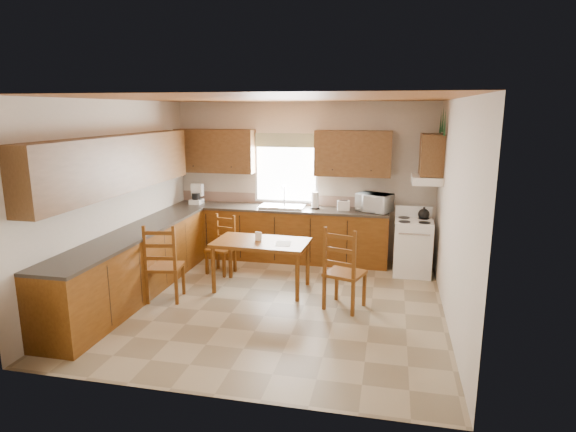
% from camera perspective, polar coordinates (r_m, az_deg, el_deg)
% --- Properties ---
extents(floor, '(4.50, 4.50, 0.00)m').
position_cam_1_polar(floor, '(6.64, -1.84, -10.23)').
color(floor, gray).
rests_on(floor, ground).
extents(ceiling, '(4.50, 4.50, 0.00)m').
position_cam_1_polar(ceiling, '(6.13, -2.02, 13.75)').
color(ceiling, brown).
rests_on(ceiling, floor).
extents(wall_left, '(4.50, 4.50, 0.00)m').
position_cam_1_polar(wall_left, '(7.13, -19.76, 1.94)').
color(wall_left, beige).
rests_on(wall_left, floor).
extents(wall_right, '(4.50, 4.50, 0.00)m').
position_cam_1_polar(wall_right, '(6.11, 19.00, 0.33)').
color(wall_right, beige).
rests_on(wall_right, floor).
extents(wall_back, '(4.50, 4.50, 0.00)m').
position_cam_1_polar(wall_back, '(8.41, 1.82, 4.19)').
color(wall_back, beige).
rests_on(wall_back, floor).
extents(wall_front, '(4.50, 4.50, 0.00)m').
position_cam_1_polar(wall_front, '(4.16, -9.52, -4.66)').
color(wall_front, beige).
rests_on(wall_front, floor).
extents(lower_cab_back, '(3.75, 0.60, 0.88)m').
position_cam_1_polar(lower_cab_back, '(8.38, -1.12, -2.18)').
color(lower_cab_back, brown).
rests_on(lower_cab_back, floor).
extents(lower_cab_left, '(0.60, 3.60, 0.88)m').
position_cam_1_polar(lower_cab_left, '(7.07, -17.78, -5.62)').
color(lower_cab_left, brown).
rests_on(lower_cab_left, floor).
extents(counter_back, '(3.75, 0.63, 0.04)m').
position_cam_1_polar(counter_back, '(8.28, -1.13, 0.90)').
color(counter_back, '#383129').
rests_on(counter_back, lower_cab_back).
extents(counter_left, '(0.63, 3.60, 0.04)m').
position_cam_1_polar(counter_left, '(6.94, -18.03, -2.01)').
color(counter_left, '#383129').
rests_on(counter_left, lower_cab_left).
extents(backsplash, '(3.75, 0.01, 0.18)m').
position_cam_1_polar(backsplash, '(8.53, -0.69, 2.00)').
color(backsplash, '#8E6F5F').
rests_on(backsplash, counter_back).
extents(upper_cab_back_left, '(1.41, 0.33, 0.75)m').
position_cam_1_polar(upper_cab_back_left, '(8.61, -8.63, 7.64)').
color(upper_cab_back_left, brown).
rests_on(upper_cab_back_left, wall_back).
extents(upper_cab_back_right, '(1.25, 0.33, 0.75)m').
position_cam_1_polar(upper_cab_back_right, '(8.08, 7.70, 7.35)').
color(upper_cab_back_right, brown).
rests_on(upper_cab_back_right, wall_back).
extents(upper_cab_left, '(0.33, 3.60, 0.75)m').
position_cam_1_polar(upper_cab_left, '(6.85, -19.55, 5.83)').
color(upper_cab_left, brown).
rests_on(upper_cab_left, wall_left).
extents(upper_cab_stove, '(0.33, 0.62, 0.62)m').
position_cam_1_polar(upper_cab_stove, '(7.64, 16.65, 6.99)').
color(upper_cab_stove, brown).
rests_on(upper_cab_stove, wall_right).
extents(range_hood, '(0.44, 0.62, 0.12)m').
position_cam_1_polar(range_hood, '(7.68, 16.10, 4.19)').
color(range_hood, white).
rests_on(range_hood, wall_right).
extents(window_frame, '(1.13, 0.02, 1.18)m').
position_cam_1_polar(window_frame, '(8.42, -0.23, 5.58)').
color(window_frame, white).
rests_on(window_frame, wall_back).
extents(window_pane, '(1.05, 0.01, 1.10)m').
position_cam_1_polar(window_pane, '(8.41, -0.24, 5.57)').
color(window_pane, white).
rests_on(window_pane, wall_back).
extents(window_valance, '(1.19, 0.01, 0.24)m').
position_cam_1_polar(window_valance, '(8.34, -0.28, 8.96)').
color(window_valance, '#4B6539').
rests_on(window_valance, wall_back).
extents(sink_basin, '(0.75, 0.45, 0.04)m').
position_cam_1_polar(sink_basin, '(8.25, -0.63, 1.15)').
color(sink_basin, silver).
rests_on(sink_basin, counter_back).
extents(pine_decal_a, '(0.22, 0.22, 0.36)m').
position_cam_1_polar(pine_decal_a, '(7.30, 18.10, 10.45)').
color(pine_decal_a, '#194224').
rests_on(pine_decal_a, wall_right).
extents(pine_decal_b, '(0.22, 0.22, 0.36)m').
position_cam_1_polar(pine_decal_b, '(7.62, 17.88, 10.82)').
color(pine_decal_b, '#194224').
rests_on(pine_decal_b, wall_right).
extents(pine_decal_c, '(0.22, 0.22, 0.36)m').
position_cam_1_polar(pine_decal_c, '(7.94, 17.65, 10.59)').
color(pine_decal_c, '#194224').
rests_on(pine_decal_c, wall_right).
extents(stove, '(0.58, 0.60, 0.86)m').
position_cam_1_polar(stove, '(7.87, 14.54, -3.66)').
color(stove, white).
rests_on(stove, floor).
extents(coffeemaker, '(0.24, 0.27, 0.31)m').
position_cam_1_polar(coffeemaker, '(8.73, -10.81, 2.45)').
color(coffeemaker, white).
rests_on(coffeemaker, counter_back).
extents(paper_towel, '(0.16, 0.16, 0.28)m').
position_cam_1_polar(paper_towel, '(8.15, 3.22, 1.86)').
color(paper_towel, white).
rests_on(paper_towel, counter_back).
extents(toaster, '(0.22, 0.16, 0.16)m').
position_cam_1_polar(toaster, '(8.06, 6.58, 1.24)').
color(toaster, white).
rests_on(toaster, counter_back).
extents(microwave, '(0.60, 0.53, 0.30)m').
position_cam_1_polar(microwave, '(8.03, 10.19, 1.58)').
color(microwave, white).
rests_on(microwave, counter_back).
extents(dining_table, '(1.38, 0.83, 0.72)m').
position_cam_1_polar(dining_table, '(7.02, -3.16, -5.82)').
color(dining_table, brown).
rests_on(dining_table, floor).
extents(chair_near_left, '(0.52, 0.50, 1.08)m').
position_cam_1_polar(chair_near_left, '(6.79, -14.41, -5.27)').
color(chair_near_left, brown).
rests_on(chair_near_left, floor).
extents(chair_near_right, '(0.58, 0.57, 1.10)m').
position_cam_1_polar(chair_near_right, '(6.33, 6.78, -6.12)').
color(chair_near_right, brown).
rests_on(chair_near_right, floor).
extents(chair_far_left, '(0.46, 0.45, 0.92)m').
position_cam_1_polar(chair_far_left, '(7.72, -8.01, -3.44)').
color(chair_far_left, brown).
rests_on(chair_far_left, floor).
extents(chair_far_right, '(0.47, 0.46, 0.89)m').
position_cam_1_polar(chair_far_right, '(8.17, 8.00, -2.65)').
color(chair_far_right, brown).
rests_on(chair_far_right, floor).
extents(table_paper, '(0.24, 0.30, 0.00)m').
position_cam_1_polar(table_paper, '(6.77, -0.57, -3.29)').
color(table_paper, white).
rests_on(table_paper, dining_table).
extents(table_card, '(0.10, 0.04, 0.13)m').
position_cam_1_polar(table_card, '(6.92, -3.53, -2.42)').
color(table_card, white).
rests_on(table_card, dining_table).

